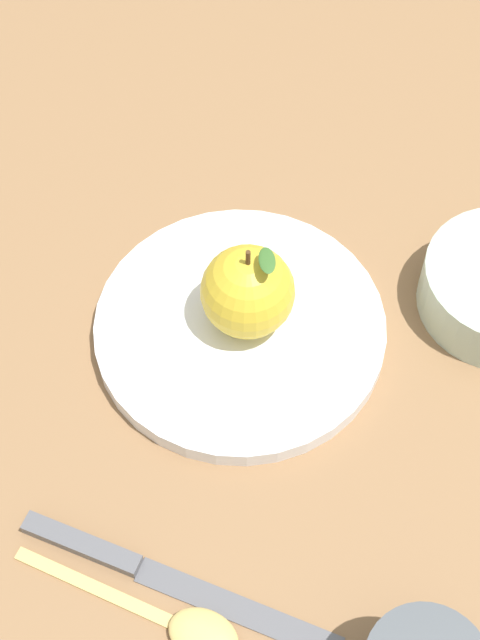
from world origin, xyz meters
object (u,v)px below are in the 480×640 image
object	(u,v)px
knife	(148,572)
dinner_plate	(240,328)
spoon	(179,625)
apple	(248,292)

from	to	relation	value
knife	dinner_plate	bearing A→B (deg)	92.20
spoon	apple	bearing A→B (deg)	99.00
dinner_plate	spoon	distance (m)	0.23
apple	spoon	distance (m)	0.24
dinner_plate	knife	size ratio (longest dim) A/B	0.98
apple	spoon	bearing A→B (deg)	-81.00
knife	spoon	world-z (taller)	spoon
dinner_plate	knife	bearing A→B (deg)	-87.80
dinner_plate	spoon	world-z (taller)	dinner_plate
dinner_plate	knife	world-z (taller)	dinner_plate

